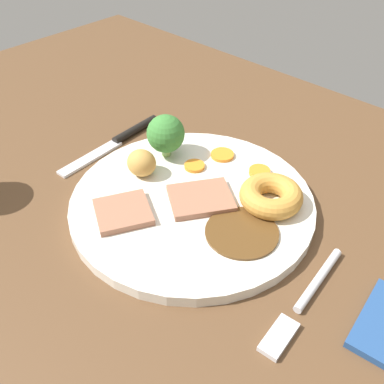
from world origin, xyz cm
name	(u,v)px	position (x,y,z in cm)	size (l,w,h in cm)	color
dining_table	(165,218)	(0.00, 0.00, 1.80)	(120.00, 84.00, 3.60)	brown
dinner_plate	(192,203)	(-2.50, -2.36, 4.30)	(29.58, 29.58, 1.40)	silver
gravy_pool	(242,232)	(-10.60, -1.82, 5.15)	(8.22, 8.22, 0.30)	#563819
meat_slice_main	(123,212)	(1.33, 5.21, 5.40)	(6.17, 5.93, 0.80)	#9E664C
meat_slice_under	(201,198)	(-3.60, -2.73, 5.40)	(7.36, 5.98, 0.80)	#9E664C
yorkshire_pudding	(271,196)	(-9.96, -8.01, 6.27)	(7.51, 7.51, 2.53)	#C68938
roast_potato_left	(141,163)	(5.54, -1.51, 6.74)	(3.87, 3.53, 3.49)	#BC8C42
carrot_coin_front	(194,166)	(1.59, -7.17, 5.23)	(2.71, 2.71, 0.46)	orange
carrot_coin_back	(260,172)	(-5.48, -11.94, 5.31)	(2.75, 2.75, 0.63)	orange
carrot_coin_side	(222,155)	(0.57, -11.64, 5.23)	(3.15, 3.15, 0.46)	orange
broccoli_floret	(166,134)	(6.37, -6.69, 8.33)	(5.10, 5.10, 5.93)	#8CB766
fork	(303,302)	(-20.27, 0.60, 3.99)	(2.96, 15.32, 0.90)	silver
knife	(119,139)	(15.27, -5.55, 4.05)	(2.65, 18.56, 1.20)	black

